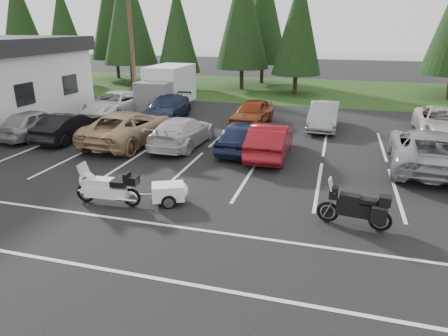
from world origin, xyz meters
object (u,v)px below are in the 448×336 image
car_far_0 (115,104)px  car_far_2 (252,113)px  touring_motorcycle (107,185)px  car_far_4 (443,123)px  car_near_0 (36,123)px  car_near_6 (426,149)px  cargo_trailer (168,194)px  car_near_5 (270,140)px  adventure_motorcycle (355,204)px  car_near_1 (70,126)px  car_near_3 (183,132)px  car_far_1 (167,108)px  box_truck (165,88)px  utility_pole (131,39)px  car_far_3 (324,116)px  car_near_4 (242,136)px  car_near_2 (129,127)px

car_far_0 → car_far_2: bearing=3.6°
touring_motorcycle → car_far_4: bearing=41.1°
car_near_0 → car_near_6: bearing=-174.9°
car_near_6 → cargo_trailer: size_ratio=3.87×
car_near_0 → car_near_5: size_ratio=0.95×
car_far_2 → car_near_6: bearing=-27.2°
car_far_4 → car_near_6: bearing=-104.0°
car_near_0 → car_far_4: 21.35m
adventure_motorcycle → car_near_1: bearing=164.5°
car_near_5 → car_near_0: bearing=-0.3°
car_far_4 → car_near_5: bearing=-141.4°
car_near_3 → car_far_1: (-3.08, 5.19, 0.01)m
car_far_1 → car_far_2: car_far_2 is taller
box_truck → car_near_3: bearing=-61.0°
utility_pole → car_near_5: size_ratio=1.96×
car_near_6 → car_far_3: 7.17m
car_far_0 → car_far_3: bearing=5.3°
car_near_0 → car_far_3: 15.66m
car_near_6 → car_far_1: size_ratio=1.17×
car_near_0 → touring_motorcycle: 10.41m
car_near_5 → touring_motorcycle: 7.83m
car_near_4 → car_far_2: car_far_2 is taller
car_near_5 → utility_pole: bearing=-37.3°
box_truck → touring_motorcycle: (4.62, -15.14, -0.75)m
car_near_3 → cargo_trailer: (2.00, -6.43, -0.36)m
utility_pole → car_far_1: (3.41, -2.43, -3.98)m
car_near_5 → car_far_0: (-11.15, 5.79, 0.01)m
car_near_0 → car_near_2: 5.29m
box_truck → car_near_4: bearing=-47.4°
utility_pole → car_near_2: size_ratio=1.54×
car_near_0 → car_far_1: 7.58m
car_near_2 → car_far_2: size_ratio=1.33×
car_near_6 → car_far_1: car_near_6 is taller
cargo_trailer → adventure_motorcycle: bearing=-24.9°
utility_pole → car_near_1: size_ratio=2.14×
car_near_3 → car_far_4: 13.57m
utility_pole → car_far_1: bearing=-35.4°
car_near_3 → car_near_4: bearing=-177.6°
car_far_0 → car_near_3: bearing=-33.4°
car_near_4 → car_far_1: size_ratio=0.87×
car_far_2 → car_near_3: bearing=-109.0°
utility_pole → car_far_3: size_ratio=2.02×
adventure_motorcycle → car_far_0: bearing=148.7°
car_near_5 → car_near_6: car_near_6 is taller
car_near_0 → car_far_3: bearing=-153.2°
car_near_2 → car_far_0: (-4.01, 5.57, -0.05)m
car_far_3 → cargo_trailer: 12.67m
car_near_2 → car_far_2: car_near_2 is taller
car_near_5 → car_far_0: 12.56m
box_truck → car_near_3: size_ratio=1.15×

